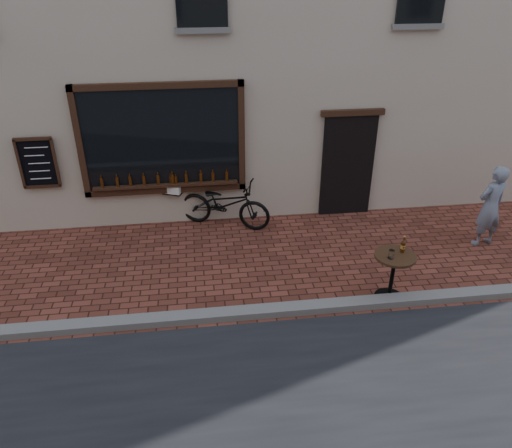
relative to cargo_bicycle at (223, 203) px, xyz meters
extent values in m
plane|color=#50251A|center=(0.77, -3.22, -0.52)|extent=(90.00, 90.00, 0.00)
cube|color=slate|center=(0.77, -3.02, -0.46)|extent=(90.00, 0.25, 0.12)
cube|color=black|center=(-1.13, 0.23, 1.33)|extent=(3.00, 0.06, 2.00)
cube|color=black|center=(-1.13, 0.21, 2.39)|extent=(3.24, 0.10, 0.12)
cube|color=black|center=(-1.13, 0.21, 0.27)|extent=(3.24, 0.10, 0.12)
cube|color=black|center=(-2.69, 0.21, 1.33)|extent=(0.12, 0.10, 2.24)
cube|color=black|center=(0.43, 0.21, 1.33)|extent=(0.12, 0.10, 2.24)
cube|color=black|center=(-1.13, 0.16, 0.40)|extent=(2.90, 0.16, 0.05)
cube|color=black|center=(2.67, 0.24, 0.58)|extent=(1.10, 0.10, 2.20)
cube|color=black|center=(2.67, 0.21, 1.74)|extent=(1.30, 0.10, 0.12)
cube|color=black|center=(-3.53, 0.22, 0.98)|extent=(0.62, 0.04, 0.92)
cylinder|color=#3D1C07|center=(-2.38, 0.16, 0.52)|extent=(0.06, 0.06, 0.19)
cylinder|color=#3D1C07|center=(-2.10, 0.16, 0.52)|extent=(0.06, 0.06, 0.19)
cylinder|color=#3D1C07|center=(-1.82, 0.16, 0.52)|extent=(0.06, 0.06, 0.19)
cylinder|color=#3D1C07|center=(-1.55, 0.16, 0.52)|extent=(0.06, 0.06, 0.19)
cylinder|color=#3D1C07|center=(-1.27, 0.16, 0.52)|extent=(0.06, 0.06, 0.19)
cylinder|color=#3D1C07|center=(-0.99, 0.16, 0.52)|extent=(0.06, 0.06, 0.19)
cylinder|color=#3D1C07|center=(-0.71, 0.16, 0.52)|extent=(0.06, 0.06, 0.19)
cylinder|color=#3D1C07|center=(-0.44, 0.16, 0.52)|extent=(0.06, 0.06, 0.19)
cylinder|color=#3D1C07|center=(-0.16, 0.16, 0.52)|extent=(0.06, 0.06, 0.19)
cylinder|color=#3D1C07|center=(0.12, 0.16, 0.52)|extent=(0.06, 0.06, 0.19)
imported|color=black|center=(0.04, -0.02, -0.01)|extent=(2.05, 1.37, 1.02)
cube|color=black|center=(-0.95, 0.40, 0.18)|extent=(0.56, 0.65, 0.03)
cube|color=white|center=(-0.95, 0.40, 0.28)|extent=(0.57, 0.67, 0.16)
cylinder|color=#3D1C07|center=(-0.93, 0.17, 0.46)|extent=(0.06, 0.06, 0.21)
cylinder|color=#3D1C07|center=(-1.03, 0.21, 0.46)|extent=(0.06, 0.06, 0.21)
cylinder|color=#3D1C07|center=(-1.13, 0.26, 0.46)|extent=(0.06, 0.06, 0.21)
cylinder|color=#3D1C07|center=(-0.87, 0.29, 0.46)|extent=(0.06, 0.06, 0.21)
cylinder|color=#3D1C07|center=(-0.98, 0.34, 0.46)|extent=(0.06, 0.06, 0.21)
cylinder|color=#3D1C07|center=(-1.08, 0.38, 0.46)|extent=(0.06, 0.06, 0.21)
cylinder|color=#3D1C07|center=(-0.82, 0.42, 0.46)|extent=(0.06, 0.06, 0.21)
cylinder|color=#3D1C07|center=(-0.93, 0.46, 0.46)|extent=(0.06, 0.06, 0.21)
cylinder|color=#3D1C07|center=(-1.03, 0.50, 0.46)|extent=(0.06, 0.06, 0.21)
cylinder|color=#3D1C07|center=(-0.77, 0.54, 0.46)|extent=(0.06, 0.06, 0.21)
cylinder|color=#3D1C07|center=(-0.87, 0.59, 0.46)|extent=(0.06, 0.06, 0.21)
cylinder|color=#3D1C07|center=(-0.98, 0.63, 0.46)|extent=(0.06, 0.06, 0.21)
cylinder|color=black|center=(2.56, -2.87, -0.50)|extent=(0.49, 0.49, 0.03)
cylinder|color=black|center=(2.56, -2.87, -0.10)|extent=(0.07, 0.07, 0.78)
cylinder|color=black|center=(2.56, -2.87, 0.31)|extent=(0.67, 0.67, 0.04)
cylinder|color=gold|center=(2.70, -2.80, 0.44)|extent=(0.07, 0.07, 0.07)
cylinder|color=white|center=(2.45, -2.94, 0.41)|extent=(0.09, 0.09, 0.14)
imported|color=gray|center=(5.01, -1.40, 0.30)|extent=(0.68, 0.52, 1.65)
camera|label=1|loc=(-0.49, -9.23, 4.61)|focal=35.00mm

